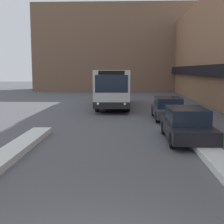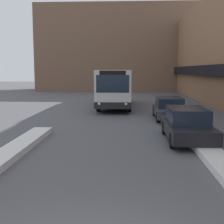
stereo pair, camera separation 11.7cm
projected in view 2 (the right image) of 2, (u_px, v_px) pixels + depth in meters
name	position (u px, v px, depth m)	size (l,w,h in m)	color
building_backdrop_far	(125.00, 49.00, 47.80)	(26.00, 8.00, 12.55)	brown
city_bus	(116.00, 87.00, 26.13)	(2.59, 10.22, 3.08)	silver
parked_car_front	(187.00, 124.00, 13.60)	(1.85, 4.42, 1.44)	black
parked_car_back	(169.00, 108.00, 19.66)	(1.81, 4.31, 1.37)	#38383D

